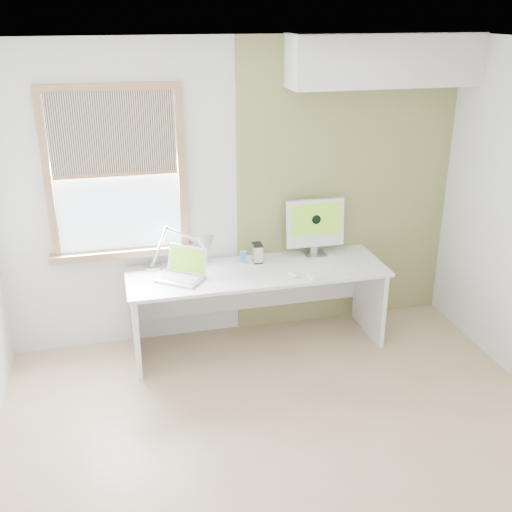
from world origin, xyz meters
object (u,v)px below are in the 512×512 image
object	(u,v)px
desk_lamp	(196,247)
desk	(256,288)
external_drive	(257,253)
laptop	(183,271)
imac	(315,224)

from	to	relation	value
desk_lamp	desk	bearing A→B (deg)	-8.85
desk_lamp	external_drive	size ratio (longest dim) A/B	3.93
desk	desk_lamp	xyz separation A→B (m)	(-0.50, 0.08, 0.40)
desk	external_drive	xyz separation A→B (m)	(0.05, 0.12, 0.28)
desk_lamp	laptop	distance (m)	0.24
desk_lamp	external_drive	distance (m)	0.56
external_drive	desk_lamp	bearing A→B (deg)	-175.44
external_drive	laptop	bearing A→B (deg)	-164.10
desk	laptop	xyz separation A→B (m)	(-0.63, -0.07, 0.26)
desk_lamp	imac	xyz separation A→B (m)	(1.08, 0.09, 0.09)
desk_lamp	external_drive	xyz separation A→B (m)	(0.54, 0.04, -0.12)
desk	imac	distance (m)	0.77
laptop	external_drive	bearing A→B (deg)	15.90
laptop	imac	size ratio (longest dim) A/B	0.87
desk	desk_lamp	world-z (taller)	desk_lamp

